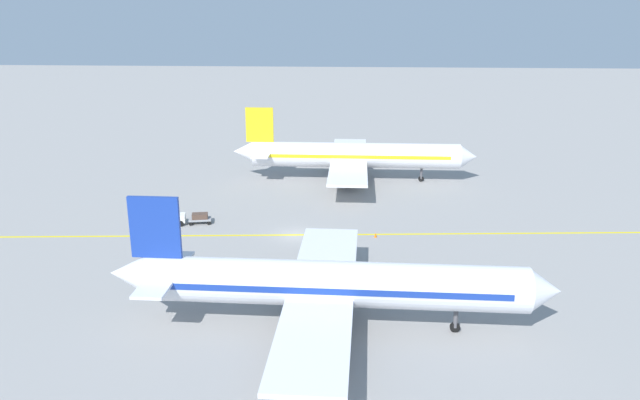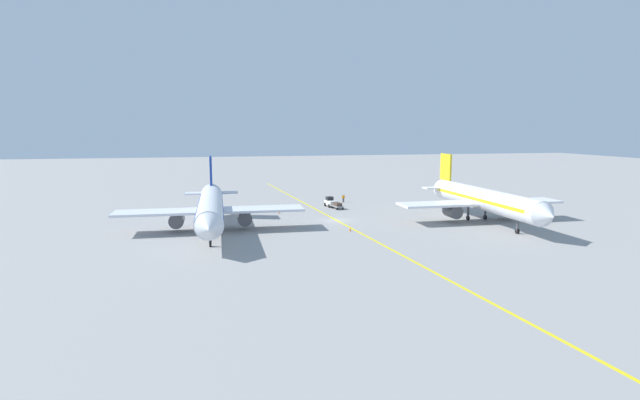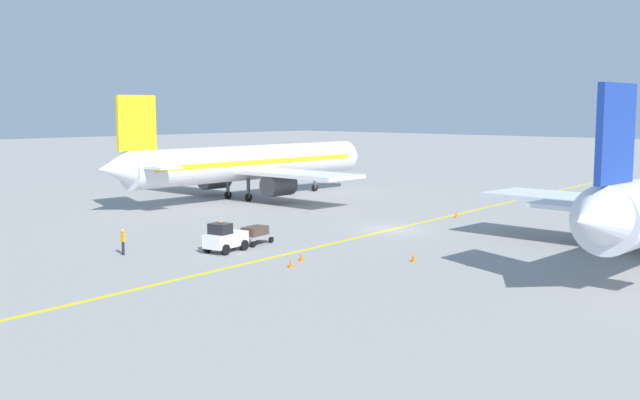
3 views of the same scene
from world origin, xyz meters
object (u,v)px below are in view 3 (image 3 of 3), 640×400
Objects in this scene: baggage_cart_trailing at (255,233)px; traffic_cone_by_wingtip at (457,214)px; traffic_cone_near_nose at (302,257)px; traffic_cone_far_edge at (291,263)px; airplane_at_gate at (249,164)px; baggage_tug_white at (225,238)px; traffic_cone_mid_apron at (414,257)px; ground_crew_worker at (123,241)px.

traffic_cone_by_wingtip is (3.36, 20.57, -0.49)m from baggage_cart_trailing.
traffic_cone_near_nose and traffic_cone_far_edge have the same top height.
traffic_cone_far_edge is at bearing -80.82° from traffic_cone_by_wingtip.
baggage_tug_white is (20.77, -20.99, -2.81)m from airplane_at_gate.
traffic_cone_mid_apron is at bearing 11.76° from baggage_cart_trailing.
traffic_cone_far_edge is at bearing -38.19° from airplane_at_gate.
traffic_cone_by_wingtip is (6.80, 28.91, -0.63)m from ground_crew_worker.
ground_crew_worker is at bearing -112.40° from baggage_cart_trailing.
traffic_cone_far_edge is (3.95, -24.43, 0.00)m from traffic_cone_by_wingtip.
traffic_cone_far_edge is (0.88, -1.84, 0.00)m from traffic_cone_near_nose.
traffic_cone_mid_apron is at bearing -65.33° from traffic_cone_by_wingtip.
airplane_at_gate reaches higher than traffic_cone_near_nose.
traffic_cone_by_wingtip is at bearing 97.74° from traffic_cone_near_nose.
airplane_at_gate is at bearing -173.16° from traffic_cone_by_wingtip.
airplane_at_gate is 64.39× the size of traffic_cone_mid_apron.
traffic_cone_near_nose is 6.89m from traffic_cone_mid_apron.
traffic_cone_by_wingtip is (-8.33, 18.13, 0.00)m from traffic_cone_mid_apron.
baggage_cart_trailing is 6.76m from traffic_cone_near_nose.
airplane_at_gate is 33.31m from traffic_cone_near_nose.
ground_crew_worker is 11.66m from traffic_cone_far_edge.
ground_crew_worker is (-4.04, -5.10, 0.01)m from baggage_tug_white.
traffic_cone_far_edge is at bearing -124.86° from traffic_cone_mid_apron.
traffic_cone_far_edge is at bearing -5.25° from baggage_tug_white.
traffic_cone_by_wingtip is at bearing 6.84° from airplane_at_gate.
traffic_cone_far_edge is at bearing 22.63° from ground_crew_worker.
ground_crew_worker is (-3.44, -8.34, 0.15)m from baggage_cart_trailing.
ground_crew_worker is at bearing -157.37° from traffic_cone_far_edge.
airplane_at_gate is at bearing 138.64° from baggage_cart_trailing.
ground_crew_worker reaches higher than traffic_cone_far_edge.
airplane_at_gate is 10.98× the size of baggage_tug_white.
traffic_cone_near_nose is (5.83, 1.22, -0.63)m from baggage_tug_white.
traffic_cone_mid_apron is (11.09, 5.68, -0.63)m from baggage_tug_white.
baggage_cart_trailing reaches higher than traffic_cone_far_edge.
traffic_cone_by_wingtip is at bearing 83.40° from baggage_tug_white.
traffic_cone_far_edge is at bearing -27.82° from baggage_cart_trailing.
ground_crew_worker is (16.72, -26.09, -2.80)m from airplane_at_gate.
traffic_cone_mid_apron is (31.85, -15.32, -3.43)m from airplane_at_gate.
baggage_cart_trailing reaches higher than traffic_cone_by_wingtip.
baggage_tug_white is 5.86× the size of traffic_cone_far_edge.
traffic_cone_near_nose is 1.00× the size of traffic_cone_far_edge.
airplane_at_gate is 31.11m from ground_crew_worker.
baggage_cart_trailing is (-0.61, 3.24, -0.14)m from baggage_tug_white.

